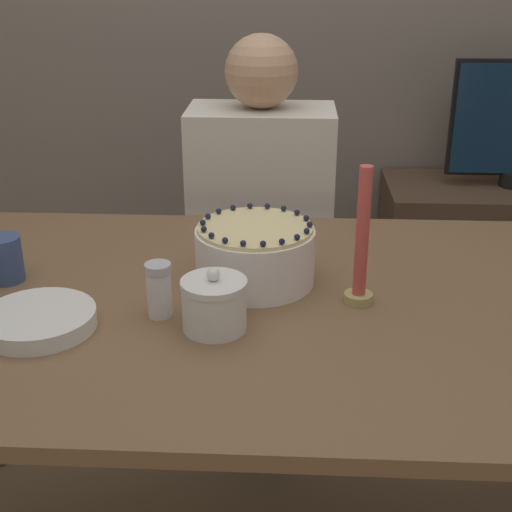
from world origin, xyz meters
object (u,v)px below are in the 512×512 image
Objects in this scene: person_man_blue_shirt at (261,271)px; sugar_shaker at (159,290)px; cake at (256,254)px; candle at (361,249)px; sugar_bowl at (214,304)px.

sugar_shaker is at bearing 78.19° from person_man_blue_shirt.
person_man_blue_shirt is at bearing 91.58° from cake.
candle reaches higher than cake.
cake reaches higher than sugar_bowl.
cake is 0.22m from candle.
cake reaches higher than sugar_shaker.
person_man_blue_shirt is (-0.02, 0.58, -0.31)m from cake.
sugar_shaker is (-0.11, 0.05, 0.00)m from sugar_bowl.
cake is at bearing 158.42° from candle.
candle is (0.37, 0.08, 0.06)m from sugar_shaker.
person_man_blue_shirt is (0.05, 0.79, -0.29)m from sugar_bowl.
sugar_shaker is (-0.17, -0.16, -0.01)m from cake.
cake is 0.89× the size of candle.
cake is 0.20× the size of person_man_blue_shirt.
cake is at bearing 72.39° from sugar_bowl.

